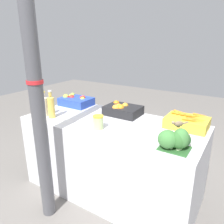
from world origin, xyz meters
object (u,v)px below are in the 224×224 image
object	(u,v)px
carrot_crate	(187,122)
broccoli_pile	(176,139)
pickle_jar	(98,122)
apple_crate	(76,101)
juice_bottle_amber	(37,104)
support_pole	(36,96)
sparrow_bird	(178,124)
orange_crate	(122,110)
juice_bottle_cloudy	(44,105)
juice_bottle_golden	(51,106)

from	to	relation	value
carrot_crate	broccoli_pile	distance (m)	0.48
broccoli_pile	pickle_jar	size ratio (longest dim) A/B	1.79
apple_crate	juice_bottle_amber	world-z (taller)	juice_bottle_amber
support_pole	broccoli_pile	xyz separation A→B (m)	(1.04, 0.37, -0.27)
broccoli_pile	sparrow_bird	size ratio (longest dim) A/B	2.16
orange_crate	broccoli_pile	xyz separation A→B (m)	(0.72, -0.48, 0.03)
broccoli_pile	pickle_jar	distance (m)	0.71
orange_crate	juice_bottle_amber	size ratio (longest dim) A/B	1.34
support_pole	pickle_jar	world-z (taller)	support_pole
support_pole	orange_crate	distance (m)	0.95
juice_bottle_amber	sparrow_bird	world-z (taller)	juice_bottle_amber
orange_crate	pickle_jar	world-z (taller)	orange_crate
orange_crate	broccoli_pile	bearing A→B (deg)	-33.37
carrot_crate	pickle_jar	world-z (taller)	carrot_crate
carrot_crate	juice_bottle_amber	distance (m)	1.56
juice_bottle_amber	apple_crate	bearing A→B (deg)	74.66
orange_crate	pickle_jar	distance (m)	0.46
orange_crate	sparrow_bird	size ratio (longest dim) A/B	3.53
orange_crate	juice_bottle_cloudy	size ratio (longest dim) A/B	1.41
support_pole	carrot_crate	distance (m)	1.35
apple_crate	juice_bottle_golden	world-z (taller)	juice_bottle_golden
support_pole	apple_crate	world-z (taller)	support_pole
juice_bottle_golden	pickle_jar	bearing A→B (deg)	1.02
orange_crate	juice_bottle_amber	world-z (taller)	juice_bottle_amber
juice_bottle_cloudy	sparrow_bird	distance (m)	1.41
orange_crate	juice_bottle_golden	distance (m)	0.75
broccoli_pile	juice_bottle_amber	world-z (taller)	juice_bottle_amber
support_pole	juice_bottle_amber	xyz separation A→B (m)	(-0.49, 0.38, -0.24)
juice_bottle_cloudy	juice_bottle_golden	distance (m)	0.10
pickle_jar	juice_bottle_cloudy	bearing A→B (deg)	-179.13
support_pole	juice_bottle_golden	size ratio (longest dim) A/B	7.96
apple_crate	juice_bottle_amber	xyz separation A→B (m)	(-0.13, -0.48, 0.06)
apple_crate	pickle_jar	bearing A→B (deg)	-34.62
juice_bottle_cloudy	juice_bottle_golden	size ratio (longest dim) A/B	0.92
pickle_jar	juice_bottle_golden	bearing A→B (deg)	-178.98
sparrow_bird	juice_bottle_golden	bearing A→B (deg)	-42.87
juice_bottle_amber	sparrow_bird	xyz separation A→B (m)	(1.52, 0.01, 0.08)
apple_crate	support_pole	bearing A→B (deg)	-67.47
juice_bottle_golden	orange_crate	bearing A→B (deg)	39.11
broccoli_pile	juice_bottle_golden	size ratio (longest dim) A/B	0.79
sparrow_bird	broccoli_pile	bearing A→B (deg)	42.19
orange_crate	carrot_crate	size ratio (longest dim) A/B	1.00
juice_bottle_amber	pickle_jar	bearing A→B (deg)	0.75
carrot_crate	sparrow_bird	distance (m)	0.49
sparrow_bird	juice_bottle_cloudy	bearing A→B (deg)	-42.91
orange_crate	juice_bottle_golden	size ratio (longest dim) A/B	1.30
carrot_crate	pickle_jar	size ratio (longest dim) A/B	2.93
broccoli_pile	juice_bottle_cloudy	world-z (taller)	juice_bottle_cloudy
apple_crate	carrot_crate	size ratio (longest dim) A/B	1.00
support_pole	apple_crate	bearing A→B (deg)	112.53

